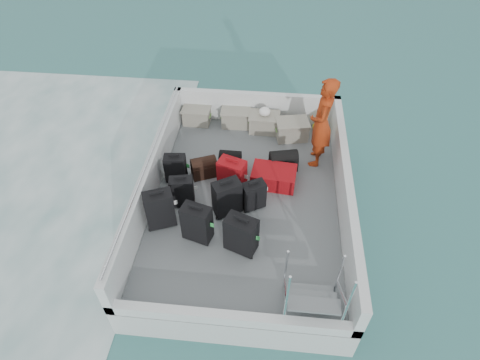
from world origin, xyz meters
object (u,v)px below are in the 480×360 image
Objects in this scene: crate_1 at (236,118)px; passenger at (321,123)px; crate_2 at (264,123)px; suitcase_6 at (241,235)px; suitcase_0 at (160,210)px; suitcase_1 at (182,192)px; suitcase_3 at (197,224)px; suitcase_2 at (176,168)px; suitcase_4 at (227,198)px; crate_0 at (197,116)px; suitcase_5 at (232,176)px; suitcase_8 at (274,177)px; suitcase_7 at (254,196)px; crate_3 at (292,130)px.

crate_1 is 0.33× the size of passenger.
suitcase_6 is at bearing -93.37° from crate_2.
suitcase_0 is 1.20× the size of suitcase_1.
suitcase_3 is 3.01m from passenger.
suitcase_4 reaches higher than suitcase_2.
suitcase_4 is 1.01× the size of suitcase_6.
crate_2 reaches higher than crate_1.
crate_2 is (0.63, -0.14, 0.01)m from crate_1.
suitcase_4 is at bearing 72.58° from suitcase_3.
suitcase_0 reaches higher than suitcase_6.
suitcase_6 is (1.38, -1.48, 0.06)m from suitcase_2.
suitcase_6 is 1.19× the size of crate_0.
passenger is (2.41, 1.44, 0.61)m from suitcase_1.
suitcase_5 is 2.02m from crate_1.
suitcase_5 is at bearing 18.96° from suitcase_0.
suitcase_8 is at bearing 35.91° from suitcase_5.
suitcase_4 is 0.85× the size of suitcase_8.
passenger is at bearing 13.32° from suitcase_0.
suitcase_4 is (1.08, 0.39, -0.02)m from suitcase_0.
crate_1 is at bearing 49.67° from suitcase_0.
crate_0 is (-1.45, 2.43, -0.11)m from suitcase_7.
suitcase_2 is 0.86× the size of suitcase_5.
crate_0 is at bearing 50.71° from suitcase_8.
crate_2 is (1.32, 2.34, -0.12)m from suitcase_1.
suitcase_5 is 1.94m from passenger.
suitcase_5 is at bearing 123.62° from suitcase_6.
suitcase_0 is 1.11m from suitcase_2.
suitcase_3 is at bearing -154.43° from suitcase_4.
crate_0 is at bearing 136.26° from suitcase_5.
suitcase_1 is 2.87m from passenger.
suitcase_3 reaches higher than suitcase_1.
suitcase_8 is (0.34, 0.65, -0.12)m from suitcase_7.
suitcase_7 is at bearing -8.38° from suitcase_1.
suitcase_5 reaches higher than suitcase_7.
crate_2 is at bearing 49.76° from suitcase_1.
suitcase_7 is (0.13, 0.93, -0.06)m from suitcase_6.
suitcase_0 is 1.22× the size of crate_1.
suitcase_6 is (1.40, -0.37, -0.02)m from suitcase_0.
crate_3 is (2.19, 2.64, -0.17)m from suitcase_0.
crate_1 is at bearing 74.95° from suitcase_7.
suitcase_0 is at bearing 171.63° from suitcase_7.
crate_2 is 1.59m from passenger.
suitcase_1 reaches higher than suitcase_2.
suitcase_3 is 1.16m from suitcase_7.
crate_1 is at bearing 32.63° from suitcase_8.
suitcase_6 is 1.11× the size of crate_2.
suitcase_5 reaches higher than suitcase_1.
suitcase_3 is 0.87× the size of suitcase_8.
suitcase_7 reaches higher than suitcase_8.
suitcase_8 is (0.76, 0.23, -0.17)m from suitcase_5.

